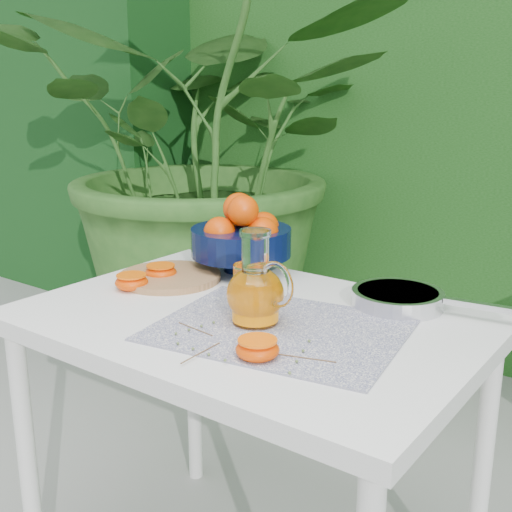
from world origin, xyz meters
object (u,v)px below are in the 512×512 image
Objects in this scene: cutting_board at (170,277)px; juice_pitcher at (256,292)px; saute_pan at (399,298)px; white_table at (251,348)px; fruit_bowl at (243,235)px.

juice_pitcher reaches higher than cutting_board.
saute_pan is (0.57, 0.16, 0.01)m from cutting_board.
white_table is at bearing -14.01° from cutting_board.
fruit_bowl is at bearing 130.36° from white_table.
white_table is at bearing -49.64° from fruit_bowl.
fruit_bowl is at bearing 131.43° from juice_pitcher.
white_table is at bearing -135.05° from saute_pan.
white_table is 0.35m from cutting_board.
fruit_bowl is (-0.23, 0.27, 0.18)m from white_table.
juice_pitcher is (0.27, -0.31, -0.02)m from fruit_bowl.
white_table is 3.76× the size of cutting_board.
fruit_bowl is at bearing 62.05° from cutting_board.
juice_pitcher is at bearing -48.57° from fruit_bowl.
juice_pitcher is at bearing -18.44° from cutting_board.
cutting_board is at bearing -117.95° from fruit_bowl.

